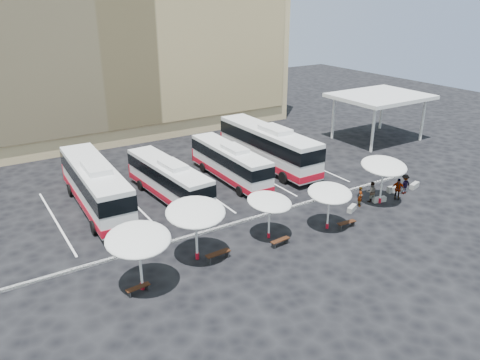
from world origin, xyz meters
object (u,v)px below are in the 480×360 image
wood_bench_0 (138,288)px  passenger_3 (405,184)px  bus_0 (95,185)px  passenger_2 (398,189)px  conc_bench_0 (352,209)px  conc_bench_3 (414,185)px  sunshade_4 (384,166)px  sunshade_2 (270,202)px  passenger_1 (372,192)px  wood_bench_1 (218,254)px  bus_3 (268,145)px  sunshade_1 (196,212)px  sunshade_3 (330,193)px  sunshade_0 (138,239)px  conc_bench_1 (379,199)px  passenger_0 (361,196)px  bus_1 (168,179)px  conc_bench_2 (395,189)px  bus_2 (230,162)px  wood_bench_3 (347,223)px  wood_bench_2 (280,241)px

wood_bench_0 → passenger_3: (24.03, 1.48, 0.53)m
bus_0 → passenger_2: (21.23, -11.32, -1.12)m
conc_bench_0 → conc_bench_3: 7.94m
sunshade_4 → sunshade_2: bearing=179.6°
passenger_1 → passenger_3: 3.60m
wood_bench_1 → conc_bench_0: (12.32, 0.66, -0.19)m
bus_3 → passenger_2: bus_3 is taller
sunshade_1 → sunshade_3: bearing=-7.3°
sunshade_0 → sunshade_4: size_ratio=0.91×
conc_bench_1 → passenger_2: 1.81m
passenger_0 → wood_bench_1: bearing=138.6°
sunshade_1 → sunshade_2: bearing=-1.6°
passenger_1 → conc_bench_1: bearing=166.7°
bus_1 → conc_bench_0: bearing=-45.4°
wood_bench_1 → passenger_1: passenger_1 is taller
sunshade_3 → conc_bench_2: sunshade_3 is taller
wood_bench_0 → passenger_1: (20.44, 1.80, 0.54)m
bus_2 → conc_bench_2: 14.39m
wood_bench_3 → conc_bench_3: 10.50m
sunshade_4 → conc_bench_3: bearing=6.5°
bus_1 → wood_bench_2: 11.51m
wood_bench_2 → conc_bench_3: wood_bench_2 is taller
conc_bench_3 → bus_1: bearing=154.0°
sunshade_0 → sunshade_2: 9.67m
bus_3 → sunshade_4: bus_3 is taller
wood_bench_1 → passenger_0: 13.58m
sunshade_1 → passenger_1: sunshade_1 is taller
passenger_0 → wood_bench_2: bearing=144.7°
bus_2 → passenger_0: size_ratio=6.62×
sunshade_2 → wood_bench_2: 2.70m
sunshade_1 → passenger_0: bearing=0.8°
bus_3 → conc_bench_0: bus_3 is taller
sunshade_2 → conc_bench_2: (13.71, 0.81, -2.46)m
sunshade_2 → conc_bench_3: sunshade_2 is taller
bus_0 → conc_bench_2: (22.28, -10.20, -1.77)m
bus_3 → passenger_0: (0.90, -11.38, -1.32)m
wood_bench_0 → passenger_0: bearing=5.1°
bus_3 → conc_bench_1: bus_3 is taller
sunshade_1 → conc_bench_2: size_ratio=3.51×
sunshade_0 → sunshade_1: bearing=16.4°
conc_bench_2 → passenger_2: passenger_2 is taller
bus_1 → sunshade_4: bearing=-39.0°
bus_2 → passenger_0: (5.84, -10.25, -0.93)m
bus_0 → conc_bench_2: bearing=-22.5°
sunshade_4 → wood_bench_2: sunshade_4 is taller
wood_bench_1 → wood_bench_2: bearing=-8.4°
conc_bench_1 → passenger_3: passenger_3 is taller
sunshade_1 → passenger_1: 16.14m
bus_1 → passenger_3: 19.64m
bus_0 → sunshade_1: size_ratio=2.70×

